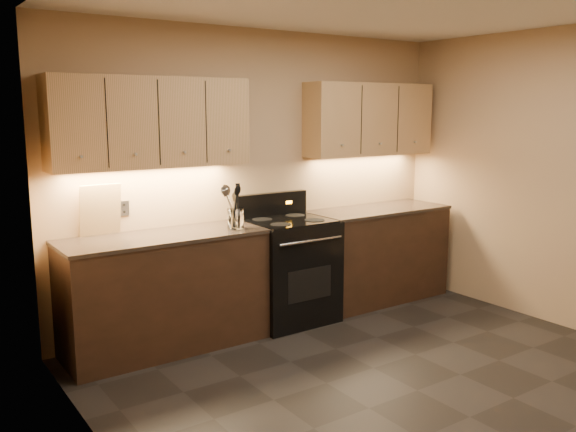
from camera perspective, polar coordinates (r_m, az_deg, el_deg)
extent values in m
plane|color=black|center=(4.43, 12.02, -15.67)|extent=(4.00, 4.00, 0.00)
cube|color=tan|center=(5.59, -2.55, 3.78)|extent=(4.00, 0.04, 2.60)
cube|color=tan|center=(2.93, -14.97, -2.25)|extent=(0.04, 4.00, 2.60)
cube|color=black|center=(5.00, -11.43, -7.13)|extent=(1.60, 0.60, 0.90)
cube|color=#3B2F26|center=(4.88, -11.62, -1.90)|extent=(1.62, 0.62, 0.03)
cube|color=black|center=(6.21, 8.29, -3.64)|extent=(1.44, 0.60, 0.90)
cube|color=#3B2F26|center=(6.12, 8.40, 0.59)|extent=(1.46, 0.62, 0.03)
cube|color=black|center=(5.52, 0.03, -5.17)|extent=(0.76, 0.65, 0.92)
cube|color=black|center=(5.42, 0.03, -0.41)|extent=(0.70, 0.60, 0.01)
cube|color=black|center=(5.63, -1.62, 1.07)|extent=(0.76, 0.07, 0.22)
cube|color=orange|center=(5.70, 0.09, 1.29)|extent=(0.06, 0.00, 0.03)
cylinder|color=silver|center=(5.17, 2.17, -2.34)|extent=(0.65, 0.02, 0.02)
cube|color=black|center=(5.28, 2.06, -6.41)|extent=(0.46, 0.00, 0.28)
cylinder|color=black|center=(5.19, -0.66, -0.79)|extent=(0.18, 0.18, 0.00)
cylinder|color=black|center=(5.40, 2.51, -0.38)|extent=(0.18, 0.18, 0.00)
cylinder|color=black|center=(5.44, -2.43, -0.30)|extent=(0.18, 0.18, 0.00)
cylinder|color=black|center=(5.64, 0.67, 0.07)|extent=(0.18, 0.18, 0.00)
cube|color=tan|center=(4.92, -12.68, 8.54)|extent=(1.60, 0.30, 0.70)
cube|color=tan|center=(6.15, 7.64, 8.94)|extent=(1.44, 0.30, 0.70)
cube|color=#B2B5BA|center=(5.04, -15.10, 0.71)|extent=(0.08, 0.01, 0.12)
cylinder|color=white|center=(5.03, -4.93, -0.23)|extent=(0.16, 0.16, 0.17)
cylinder|color=white|center=(5.04, -4.91, -1.09)|extent=(0.13, 0.13, 0.02)
cube|color=tan|center=(4.94, -17.17, 0.55)|extent=(0.33, 0.10, 0.41)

